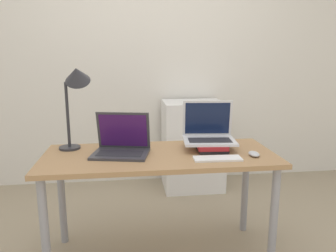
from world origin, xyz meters
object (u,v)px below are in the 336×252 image
laptop_left (121,146)px  wireless_keyboard (218,158)px  laptop_on_books (209,133)px  desk_lamp (76,84)px  mouse (254,154)px  mini_fridge (193,145)px  book_stack (211,145)px

laptop_left → wireless_keyboard: size_ratio=1.33×
laptop_on_books → desk_lamp: (-0.86, 0.06, 0.33)m
laptop_on_books → wireless_keyboard: 0.27m
laptop_on_books → wireless_keyboard: bearing=-91.6°
mouse → mini_fridge: size_ratio=0.11×
book_stack → wireless_keyboard: book_stack is taller
laptop_left → wireless_keyboard: bearing=-18.5°
laptop_left → desk_lamp: desk_lamp is taller
laptop_left → mouse: size_ratio=3.89×
laptop_left → book_stack: bearing=2.9°
wireless_keyboard → mouse: mouse is taller
mini_fridge → mouse: bearing=-84.3°
laptop_on_books → wireless_keyboard: (-0.01, -0.26, -0.10)m
mouse → wireless_keyboard: bearing=-170.9°
mouse → laptop_on_books: bearing=137.5°
book_stack → laptop_left: bearing=-177.1°
desk_lamp → wireless_keyboard: bearing=-20.4°
wireless_keyboard → mini_fridge: mini_fridge is taller
laptop_left → mini_fridge: (0.69, 1.12, -0.33)m
mini_fridge → wireless_keyboard: bearing=-95.1°
book_stack → mini_fridge: bearing=84.6°
laptop_left → mini_fridge: bearing=58.3°
desk_lamp → mini_fridge: bearing=45.6°
laptop_on_books → laptop_left: bearing=-173.7°
desk_lamp → mini_fridge: size_ratio=0.66×
laptop_left → mouse: 0.83m
book_stack → desk_lamp: 0.96m
wireless_keyboard → book_stack: bearing=86.6°
laptop_on_books → desk_lamp: 0.93m
wireless_keyboard → laptop_left: bearing=161.5°
book_stack → mouse: size_ratio=2.91×
book_stack → mini_fridge: mini_fridge is taller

